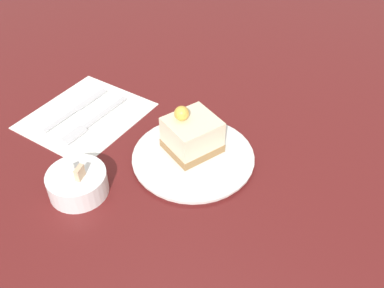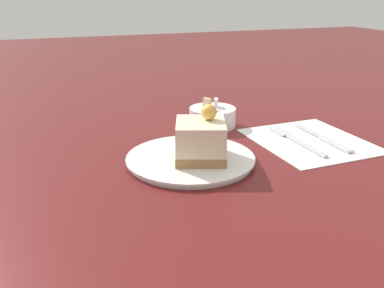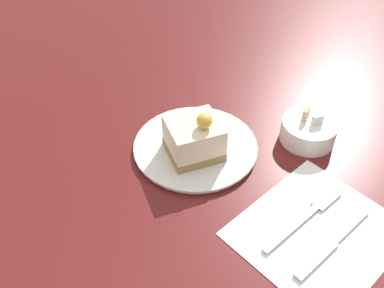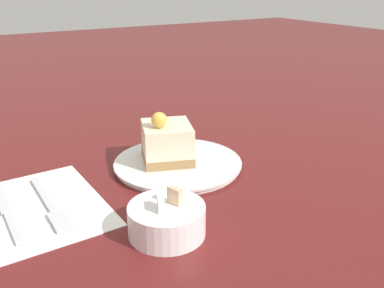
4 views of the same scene
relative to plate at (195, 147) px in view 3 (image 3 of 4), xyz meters
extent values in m
plane|color=#5B1919|center=(-0.03, -0.01, -0.01)|extent=(4.00, 4.00, 0.00)
cylinder|color=silver|center=(0.00, 0.00, 0.00)|extent=(0.21, 0.21, 0.01)
cylinder|color=silver|center=(0.00, 0.00, 0.00)|extent=(0.22, 0.22, 0.00)
cube|color=#9E7547|center=(0.01, -0.01, 0.01)|extent=(0.11, 0.11, 0.02)
cube|color=beige|center=(0.01, -0.01, 0.04)|extent=(0.10, 0.11, 0.05)
sphere|color=#EFB747|center=(0.03, -0.01, 0.08)|extent=(0.03, 0.03, 0.03)
cube|color=white|center=(0.25, 0.02, 0.00)|extent=(0.21, 0.23, 0.00)
cube|color=silver|center=(0.22, -0.01, 0.00)|extent=(0.01, 0.12, 0.00)
cube|color=silver|center=(0.22, 0.08, 0.00)|extent=(0.02, 0.05, 0.00)
cube|color=silver|center=(0.28, -0.02, 0.00)|extent=(0.02, 0.09, 0.00)
cube|color=silver|center=(0.28, 0.06, 0.00)|extent=(0.01, 0.09, 0.00)
cylinder|color=white|center=(0.11, 0.17, 0.01)|extent=(0.10, 0.10, 0.04)
cube|color=#D8B28C|center=(0.10, 0.17, 0.04)|extent=(0.01, 0.02, 0.02)
cube|color=white|center=(0.12, 0.18, 0.04)|extent=(0.02, 0.02, 0.02)
camera|label=1|loc=(-0.32, 0.46, 0.52)|focal=40.00mm
camera|label=2|loc=(-0.23, -0.63, 0.28)|focal=40.00mm
camera|label=3|loc=(0.41, -0.36, 0.51)|focal=40.00mm
camera|label=4|loc=(0.32, 0.58, 0.30)|focal=40.00mm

